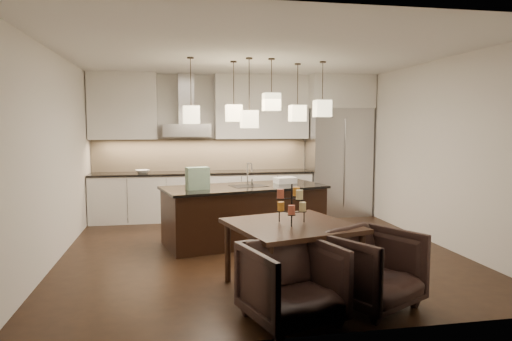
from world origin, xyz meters
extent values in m
cube|color=black|center=(0.00, 0.00, -0.01)|extent=(5.50, 5.50, 0.02)
cube|color=white|center=(0.00, 0.00, 2.81)|extent=(5.50, 5.50, 0.02)
cube|color=silver|center=(0.00, 2.76, 1.40)|extent=(5.50, 0.02, 2.80)
cube|color=silver|center=(0.00, -2.76, 1.40)|extent=(5.50, 0.02, 2.80)
cube|color=silver|center=(-2.76, 0.00, 1.40)|extent=(0.02, 5.50, 2.80)
cube|color=silver|center=(2.76, 0.00, 1.40)|extent=(0.02, 5.50, 2.80)
cube|color=#B7B7BA|center=(2.10, 2.38, 1.07)|extent=(1.20, 0.72, 2.15)
cube|color=silver|center=(2.10, 2.38, 2.47)|extent=(1.26, 0.72, 0.65)
cube|color=silver|center=(-0.62, 2.43, 0.44)|extent=(4.21, 0.62, 0.88)
cube|color=black|center=(-0.62, 2.43, 0.90)|extent=(4.21, 0.66, 0.04)
cube|color=beige|center=(-0.62, 2.73, 1.24)|extent=(4.21, 0.02, 0.63)
cube|color=silver|center=(-2.10, 2.57, 2.17)|extent=(1.25, 0.35, 1.25)
cube|color=silver|center=(0.55, 2.57, 2.17)|extent=(1.85, 0.35, 1.25)
cube|color=#B7B7BA|center=(-0.93, 2.48, 1.72)|extent=(0.90, 0.52, 0.24)
cube|color=#B7B7BA|center=(-0.93, 2.59, 2.32)|extent=(0.30, 0.28, 0.96)
imported|color=silver|center=(-1.76, 2.38, 0.95)|extent=(0.32, 0.32, 0.06)
cube|color=black|center=(-0.13, 0.51, 0.42)|extent=(2.55, 1.48, 0.84)
cube|color=black|center=(-0.13, 0.51, 0.86)|extent=(2.64, 1.57, 0.04)
cube|color=#1F6534|center=(-0.85, 0.27, 1.04)|extent=(0.36, 0.24, 0.33)
cube|color=silver|center=(0.58, 0.74, 0.93)|extent=(0.37, 0.30, 0.10)
cylinder|color=#D6C884|center=(0.19, -1.59, 0.92)|extent=(0.09, 0.09, 0.10)
cylinder|color=orange|center=(-0.04, -1.53, 0.92)|extent=(0.09, 0.09, 0.10)
cylinder|color=#9E4734|center=(0.02, -1.76, 0.92)|extent=(0.09, 0.09, 0.10)
cylinder|color=orange|center=(0.14, -1.51, 1.08)|extent=(0.09, 0.09, 0.10)
cylinder|color=#9E4734|center=(-0.07, -1.64, 1.08)|extent=(0.09, 0.09, 0.10)
cylinder|color=#D6C884|center=(0.11, -1.74, 1.08)|extent=(0.09, 0.09, 0.10)
imported|color=black|center=(-0.16, -2.45, 0.37)|extent=(1.00, 1.01, 0.74)
imported|color=black|center=(0.72, -2.22, 0.38)|extent=(1.13, 1.13, 0.77)
cube|color=beige|center=(-0.93, 0.44, 1.97)|extent=(0.24, 0.24, 0.26)
cube|color=beige|center=(-0.26, 0.72, 2.00)|extent=(0.24, 0.24, 0.26)
cube|color=beige|center=(0.26, 0.34, 2.16)|extent=(0.24, 0.24, 0.26)
cube|color=beige|center=(0.79, 0.81, 2.01)|extent=(0.24, 0.24, 0.26)
cube|color=beige|center=(1.11, 0.51, 2.08)|extent=(0.24, 0.24, 0.26)
cube|color=beige|center=(-0.08, 0.33, 1.90)|extent=(0.24, 0.24, 0.26)
camera|label=1|loc=(-1.23, -6.37, 1.81)|focal=32.00mm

